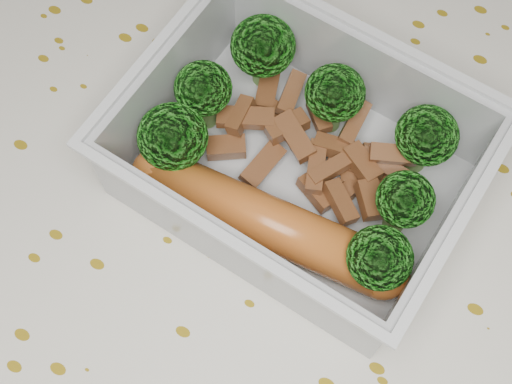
% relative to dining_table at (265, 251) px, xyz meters
% --- Properties ---
extents(ground_plane, '(4.00, 4.00, 0.00)m').
position_rel_dining_table_xyz_m(ground_plane, '(0.00, 0.00, -0.67)').
color(ground_plane, olive).
rests_on(ground_plane, ground).
extents(dining_table, '(1.40, 0.90, 0.75)m').
position_rel_dining_table_xyz_m(dining_table, '(0.00, 0.00, 0.00)').
color(dining_table, brown).
rests_on(dining_table, ground).
extents(tablecloth, '(1.46, 0.96, 0.19)m').
position_rel_dining_table_xyz_m(tablecloth, '(0.00, 0.00, 0.05)').
color(tablecloth, silver).
rests_on(tablecloth, dining_table).
extents(lunch_container, '(0.22, 0.18, 0.07)m').
position_rel_dining_table_xyz_m(lunch_container, '(0.01, 0.02, 0.11)').
color(lunch_container, silver).
rests_on(lunch_container, tablecloth).
extents(broccoli_florets, '(0.18, 0.13, 0.05)m').
position_rel_dining_table_xyz_m(broccoli_florets, '(0.00, 0.04, 0.13)').
color(broccoli_florets, '#608C3F').
rests_on(broccoli_florets, lunch_container).
extents(meat_pile, '(0.13, 0.08, 0.03)m').
position_rel_dining_table_xyz_m(meat_pile, '(0.02, 0.04, 0.11)').
color(meat_pile, brown).
rests_on(meat_pile, lunch_container).
extents(sausage, '(0.18, 0.04, 0.03)m').
position_rel_dining_table_xyz_m(sausage, '(0.01, -0.02, 0.11)').
color(sausage, '#B85B20').
rests_on(sausage, lunch_container).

